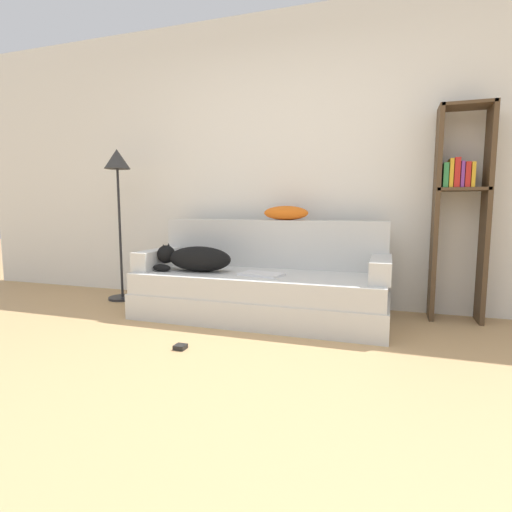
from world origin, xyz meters
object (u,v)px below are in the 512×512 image
(throw_pillow, at_px, (286,213))
(dog, at_px, (195,258))
(couch, at_px, (260,296))
(bookshelf, at_px, (460,201))
(laptop, at_px, (262,274))
(power_adapter, at_px, (180,347))
(floor_lamp, at_px, (118,182))

(throw_pillow, bearing_deg, dog, -147.00)
(couch, distance_m, bookshelf, 1.77)
(laptop, height_order, power_adapter, laptop)
(laptop, distance_m, bookshelf, 1.68)
(couch, xyz_separation_m, dog, (-0.55, -0.10, 0.30))
(couch, xyz_separation_m, bookshelf, (1.53, 0.45, 0.78))
(couch, relative_size, bookshelf, 1.21)
(throw_pillow, bearing_deg, bookshelf, 4.31)
(bookshelf, height_order, floor_lamp, bookshelf)
(couch, relative_size, throw_pillow, 5.18)
(dog, relative_size, floor_lamp, 0.46)
(dog, bearing_deg, couch, 10.11)
(dog, relative_size, bookshelf, 0.40)
(dog, relative_size, throw_pillow, 1.70)
(dog, xyz_separation_m, throw_pillow, (0.68, 0.44, 0.38))
(throw_pillow, bearing_deg, laptop, -99.80)
(dog, distance_m, laptop, 0.61)
(laptop, height_order, floor_lamp, floor_lamp)
(couch, distance_m, power_adapter, 0.93)
(throw_pillow, distance_m, bookshelf, 1.40)
(throw_pillow, xyz_separation_m, floor_lamp, (-1.65, -0.13, 0.30))
(couch, xyz_separation_m, power_adapter, (-0.26, -0.88, -0.17))
(couch, bearing_deg, bookshelf, 16.33)
(floor_lamp, distance_m, power_adapter, 2.03)
(laptop, distance_m, floor_lamp, 1.79)
(floor_lamp, bearing_deg, bookshelf, 4.47)
(laptop, distance_m, throw_pillow, 0.67)
(power_adapter, bearing_deg, bookshelf, 36.61)
(laptop, relative_size, power_adapter, 4.98)
(power_adapter, bearing_deg, laptop, 67.90)
(couch, height_order, throw_pillow, throw_pillow)
(bookshelf, distance_m, floor_lamp, 3.07)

